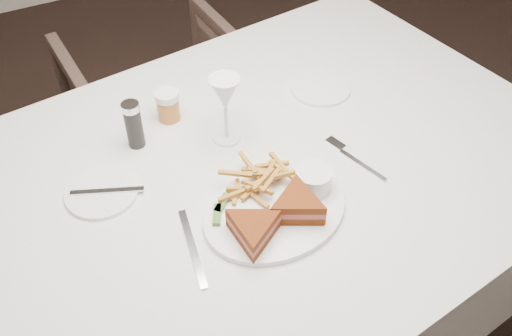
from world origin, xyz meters
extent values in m
plane|color=black|center=(0.00, 0.00, 0.00)|extent=(5.00, 5.00, 0.00)
cube|color=silver|center=(-0.28, 0.01, 0.38)|extent=(1.68, 1.23, 0.75)
imported|color=#4B382E|center=(-0.21, 0.86, 0.32)|extent=(0.65, 0.61, 0.64)
ellipsoid|color=white|center=(-0.29, -0.14, 0.76)|extent=(0.35, 0.29, 0.01)
cube|color=silver|center=(-0.48, -0.14, 0.75)|extent=(0.05, 0.20, 0.00)
cylinder|color=white|center=(-0.60, 0.09, 0.76)|extent=(0.16, 0.16, 0.01)
cylinder|color=white|center=(0.03, 0.19, 0.76)|extent=(0.16, 0.16, 0.01)
cylinder|color=black|center=(-0.48, 0.21, 0.81)|extent=(0.04, 0.04, 0.12)
cylinder|color=#A86528|center=(-0.37, 0.26, 0.79)|extent=(0.06, 0.06, 0.08)
cube|color=#446824|center=(-0.38, -0.08, 0.77)|extent=(0.05, 0.05, 0.01)
cube|color=#446824|center=(-0.41, -0.10, 0.77)|extent=(0.04, 0.06, 0.01)
cylinder|color=white|center=(-0.19, -0.12, 0.79)|extent=(0.08, 0.08, 0.05)
camera|label=1|loc=(-0.69, -0.83, 1.67)|focal=40.00mm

